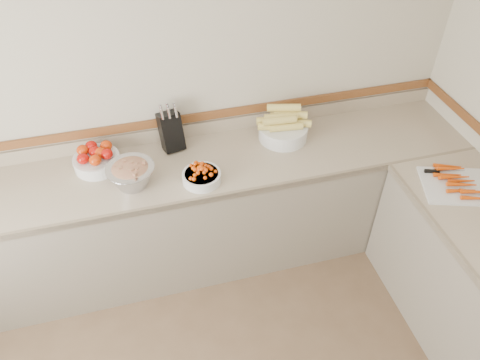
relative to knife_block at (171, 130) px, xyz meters
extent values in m
plane|color=#B7AD97|center=(-0.02, 0.10, 0.26)|extent=(4.00, 0.00, 4.00)
cube|color=gray|center=(-0.02, -0.22, -0.16)|extent=(4.00, 0.65, 0.04)
cube|color=gray|center=(-0.02, -0.22, -0.61)|extent=(4.00, 0.63, 0.86)
cube|color=#776650|center=(-0.02, -0.54, -0.16)|extent=(4.00, 0.02, 0.04)
cube|color=gray|center=(-0.02, 0.09, -0.09)|extent=(4.00, 0.02, 0.10)
cube|color=brown|center=(-0.02, 0.09, 0.01)|extent=(4.00, 0.02, 0.06)
cube|color=black|center=(0.00, 0.00, -0.01)|extent=(0.17, 0.19, 0.28)
cylinder|color=silver|center=(-0.04, -0.03, 0.16)|extent=(0.02, 0.04, 0.07)
cylinder|color=silver|center=(0.00, -0.03, 0.16)|extent=(0.02, 0.04, 0.07)
cylinder|color=silver|center=(0.04, -0.03, 0.16)|extent=(0.02, 0.04, 0.07)
cylinder|color=silver|center=(-0.04, 0.00, 0.16)|extent=(0.02, 0.04, 0.07)
cylinder|color=silver|center=(0.00, 0.00, 0.16)|extent=(0.02, 0.04, 0.07)
cylinder|color=silver|center=(0.04, 0.00, 0.16)|extent=(0.02, 0.04, 0.07)
cylinder|color=silver|center=(-0.04, 0.03, 0.16)|extent=(0.02, 0.04, 0.07)
cylinder|color=silver|center=(0.00, 0.03, 0.16)|extent=(0.02, 0.04, 0.07)
cylinder|color=silver|center=(0.04, 0.03, 0.16)|extent=(0.02, 0.04, 0.07)
cylinder|color=silver|center=(-0.50, -0.08, -0.10)|extent=(0.29, 0.29, 0.08)
torus|color=silver|center=(-0.50, -0.08, -0.06)|extent=(0.30, 0.30, 0.01)
cylinder|color=white|center=(-0.50, -0.08, -0.06)|extent=(0.26, 0.26, 0.01)
ellipsoid|color=#AC0C06|center=(-0.57, -0.12, -0.02)|extent=(0.08, 0.08, 0.07)
ellipsoid|color=#BC2E06|center=(-0.50, -0.15, -0.02)|extent=(0.08, 0.08, 0.07)
ellipsoid|color=#AC0C06|center=(-0.42, -0.11, -0.02)|extent=(0.08, 0.08, 0.07)
ellipsoid|color=#BC2E06|center=(-0.57, -0.03, -0.02)|extent=(0.08, 0.08, 0.07)
ellipsoid|color=#AC0C06|center=(-0.50, -0.07, -0.02)|extent=(0.08, 0.08, 0.07)
ellipsoid|color=#BC2E06|center=(-0.42, -0.02, -0.02)|extent=(0.08, 0.08, 0.07)
ellipsoid|color=#AC0C06|center=(-0.52, 0.00, -0.02)|extent=(0.08, 0.08, 0.07)
ellipsoid|color=#BC2E06|center=(-0.46, -0.09, -0.02)|extent=(0.08, 0.08, 0.07)
cylinder|color=silver|center=(0.12, -0.39, -0.11)|extent=(0.24, 0.24, 0.06)
torus|color=silver|center=(0.12, -0.39, -0.08)|extent=(0.24, 0.24, 0.01)
cylinder|color=white|center=(0.12, -0.39, -0.08)|extent=(0.21, 0.21, 0.01)
sphere|color=#C33C06|center=(0.10, -0.32, -0.05)|extent=(0.03, 0.03, 0.03)
sphere|color=#C33C06|center=(0.10, -0.42, -0.04)|extent=(0.03, 0.03, 0.03)
sphere|color=#C33C06|center=(0.10, -0.31, -0.06)|extent=(0.03, 0.03, 0.03)
sphere|color=#C33C06|center=(0.13, -0.40, -0.04)|extent=(0.03, 0.03, 0.03)
sphere|color=#C33C06|center=(0.07, -0.45, -0.06)|extent=(0.03, 0.03, 0.03)
sphere|color=#C33C06|center=(0.10, -0.40, -0.03)|extent=(0.03, 0.03, 0.03)
sphere|color=#C33C06|center=(0.05, -0.43, -0.06)|extent=(0.03, 0.03, 0.03)
sphere|color=#C33C06|center=(0.20, -0.39, -0.05)|extent=(0.03, 0.03, 0.03)
sphere|color=#C33C06|center=(0.21, -0.41, -0.06)|extent=(0.03, 0.03, 0.03)
sphere|color=#C33C06|center=(0.14, -0.37, -0.03)|extent=(0.03, 0.03, 0.03)
sphere|color=#C33C06|center=(0.13, -0.39, -0.02)|extent=(0.03, 0.03, 0.03)
sphere|color=#C33C06|center=(0.06, -0.35, -0.05)|extent=(0.03, 0.03, 0.03)
sphere|color=#C33C06|center=(0.17, -0.37, -0.05)|extent=(0.03, 0.03, 0.03)
sphere|color=#C33C06|center=(0.21, -0.40, -0.06)|extent=(0.03, 0.03, 0.03)
sphere|color=#C33C06|center=(0.11, -0.45, -0.05)|extent=(0.03, 0.03, 0.03)
sphere|color=#C33C06|center=(0.09, -0.38, -0.03)|extent=(0.03, 0.03, 0.03)
sphere|color=#C33C06|center=(0.17, -0.44, -0.05)|extent=(0.03, 0.03, 0.03)
sphere|color=#C33C06|center=(0.18, -0.40, -0.04)|extent=(0.03, 0.03, 0.03)
sphere|color=#C33C06|center=(0.10, -0.43, -0.04)|extent=(0.03, 0.03, 0.03)
sphere|color=#C33C06|center=(0.15, -0.35, -0.04)|extent=(0.03, 0.03, 0.03)
sphere|color=#C33C06|center=(0.13, -0.43, -0.04)|extent=(0.03, 0.03, 0.03)
sphere|color=#C33C06|center=(0.11, -0.37, -0.03)|extent=(0.03, 0.03, 0.03)
sphere|color=#C33C06|center=(0.10, -0.38, -0.03)|extent=(0.03, 0.03, 0.03)
sphere|color=#C33C06|center=(0.12, -0.39, -0.02)|extent=(0.03, 0.03, 0.03)
sphere|color=#C33C06|center=(0.11, -0.39, -0.03)|extent=(0.03, 0.03, 0.03)
sphere|color=#C33C06|center=(0.14, -0.34, -0.05)|extent=(0.03, 0.03, 0.03)
sphere|color=#C33C06|center=(0.11, -0.37, -0.04)|extent=(0.03, 0.03, 0.03)
sphere|color=#C33C06|center=(0.12, -0.39, -0.03)|extent=(0.03, 0.03, 0.03)
sphere|color=#C33C06|center=(0.12, -0.41, -0.02)|extent=(0.03, 0.03, 0.03)
sphere|color=#C33C06|center=(0.12, -0.41, -0.03)|extent=(0.03, 0.03, 0.03)
cylinder|color=silver|center=(0.75, -0.09, -0.09)|extent=(0.34, 0.34, 0.10)
torus|color=silver|center=(0.75, -0.09, -0.04)|extent=(0.34, 0.34, 0.01)
cylinder|color=#CEB556|center=(0.68, -0.12, -0.01)|extent=(0.23, 0.10, 0.05)
cylinder|color=#CEB556|center=(0.75, -0.14, -0.01)|extent=(0.23, 0.08, 0.05)
cylinder|color=#CEB556|center=(0.83, -0.11, -0.01)|extent=(0.23, 0.13, 0.05)
cylinder|color=#CEB556|center=(0.69, -0.05, -0.01)|extent=(0.23, 0.09, 0.05)
cylinder|color=#CEB556|center=(0.79, -0.04, -0.01)|extent=(0.22, 0.15, 0.05)
cylinder|color=#CEB556|center=(0.73, -0.09, 0.04)|extent=(0.23, 0.08, 0.05)
cylinder|color=#CEB556|center=(0.81, -0.08, 0.04)|extent=(0.23, 0.13, 0.05)
cylinder|color=#CEB556|center=(0.76, -0.06, 0.09)|extent=(0.23, 0.11, 0.05)
cylinder|color=#CEB556|center=(0.71, -0.13, 0.04)|extent=(0.23, 0.07, 0.05)
cylinder|color=#B2B2BA|center=(-0.30, -0.31, -0.07)|extent=(0.30, 0.30, 0.14)
torus|color=#B2B2BA|center=(-0.30, -0.31, 0.00)|extent=(0.30, 0.30, 0.01)
ellipsoid|color=#A01234|center=(-0.30, -0.31, -0.02)|extent=(0.24, 0.24, 0.08)
cube|color=#A01234|center=(-0.28, -0.36, 0.02)|extent=(0.03, 0.03, 0.02)
cube|color=#82A550|center=(-0.30, -0.31, 0.00)|extent=(0.03, 0.03, 0.02)
cube|color=#A01234|center=(-0.26, -0.36, 0.01)|extent=(0.03, 0.03, 0.02)
cube|color=#82A550|center=(-0.28, -0.33, 0.00)|extent=(0.03, 0.03, 0.02)
cube|color=#A01234|center=(-0.32, -0.27, 0.02)|extent=(0.02, 0.02, 0.02)
cube|color=#82A550|center=(-0.27, -0.40, 0.02)|extent=(0.03, 0.03, 0.02)
cube|color=#A01234|center=(-0.29, -0.29, 0.01)|extent=(0.02, 0.02, 0.02)
cube|color=#82A550|center=(-0.21, -0.31, 0.02)|extent=(0.03, 0.03, 0.02)
cube|color=#A01234|center=(-0.28, -0.29, 0.02)|extent=(0.03, 0.03, 0.02)
cube|color=#82A550|center=(-0.35, -0.32, 0.02)|extent=(0.02, 0.02, 0.02)
cube|color=#A01234|center=(-0.31, -0.29, 0.01)|extent=(0.02, 0.02, 0.02)
cube|color=#82A550|center=(-0.25, -0.31, 0.01)|extent=(0.03, 0.03, 0.02)
cube|color=#A01234|center=(-0.37, -0.30, 0.01)|extent=(0.02, 0.02, 0.02)
cube|color=#82A550|center=(-0.29, -0.24, 0.00)|extent=(0.03, 0.03, 0.02)
cube|color=silver|center=(1.63, -0.85, -0.13)|extent=(0.51, 0.45, 0.01)
cone|color=#C33F06|center=(1.63, -0.98, -0.11)|extent=(0.17, 0.08, 0.03)
cone|color=#C33F06|center=(1.63, -0.96, -0.09)|extent=(0.17, 0.08, 0.03)
cone|color=#C33F06|center=(1.63, -0.93, -0.11)|extent=(0.17, 0.08, 0.03)
cone|color=#C33F06|center=(1.63, -0.91, -0.11)|extent=(0.17, 0.08, 0.03)
cone|color=#C33F06|center=(1.63, -0.88, -0.09)|extent=(0.17, 0.08, 0.03)
cone|color=#C33F06|center=(1.63, -0.86, -0.11)|extent=(0.17, 0.08, 0.03)
cone|color=#C33F06|center=(1.63, -0.83, -0.11)|extent=(0.17, 0.08, 0.03)
cone|color=#C33F06|center=(1.63, -0.81, -0.09)|extent=(0.17, 0.08, 0.03)
cone|color=#C33F06|center=(1.63, -0.78, -0.11)|extent=(0.17, 0.08, 0.03)
cone|color=#C33F06|center=(1.63, -0.76, -0.11)|extent=(0.17, 0.08, 0.03)
cone|color=#C33F06|center=(1.63, -0.73, -0.09)|extent=(0.17, 0.08, 0.03)
cone|color=#C33F06|center=(1.63, -0.71, -0.11)|extent=(0.17, 0.08, 0.03)
cone|color=#C33F06|center=(1.63, -0.68, -0.11)|extent=(0.17, 0.08, 0.03)
cube|color=silver|center=(1.67, -0.70, -0.12)|extent=(0.18, 0.09, 0.00)
cube|color=black|center=(1.54, -0.70, -0.11)|extent=(0.09, 0.05, 0.02)
camera|label=1|loc=(-0.20, -2.54, 1.82)|focal=35.00mm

